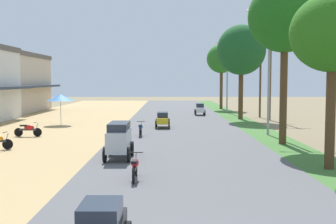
% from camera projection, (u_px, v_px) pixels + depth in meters
% --- Properties ---
extents(shophouse_far, '(8.53, 12.00, 6.90)m').
position_uv_depth(shophouse_far, '(8.00, 83.00, 49.59)').
color(shophouse_far, '#C6B299').
rests_on(shophouse_far, ground).
extents(parked_motorbike_third, '(1.80, 0.54, 0.94)m').
position_uv_depth(parked_motorbike_third, '(29.00, 129.00, 27.33)').
color(parked_motorbike_third, black).
rests_on(parked_motorbike_third, dirt_shoulder).
extents(vendor_umbrella, '(2.20, 2.20, 2.52)m').
position_uv_depth(vendor_umbrella, '(61.00, 98.00, 34.70)').
color(vendor_umbrella, '#99999E').
rests_on(vendor_umbrella, dirt_shoulder).
extents(median_tree_nearest, '(3.43, 3.43, 7.15)m').
position_uv_depth(median_tree_nearest, '(333.00, 34.00, 16.88)').
color(median_tree_nearest, '#4C351E').
rests_on(median_tree_nearest, median_strip).
extents(median_tree_second, '(4.14, 4.14, 9.25)m').
position_uv_depth(median_tree_second, '(286.00, 18.00, 23.59)').
color(median_tree_second, '#4C351E').
rests_on(median_tree_second, median_strip).
extents(median_tree_third, '(4.57, 4.57, 8.88)m').
position_uv_depth(median_tree_third, '(242.00, 50.00, 39.35)').
color(median_tree_third, '#4C351E').
rests_on(median_tree_third, median_strip).
extents(median_tree_fourth, '(3.80, 3.80, 8.31)m').
position_uv_depth(median_tree_fourth, '(222.00, 59.00, 53.93)').
color(median_tree_fourth, '#4C351E').
rests_on(median_tree_fourth, median_strip).
extents(streetlamp_near, '(3.16, 0.20, 8.47)m').
position_uv_depth(streetlamp_near, '(270.00, 63.00, 27.85)').
color(streetlamp_near, gray).
rests_on(streetlamp_near, median_strip).
extents(streetlamp_mid, '(3.16, 0.20, 8.04)m').
position_uv_depth(streetlamp_mid, '(228.00, 72.00, 47.55)').
color(streetlamp_mid, gray).
rests_on(streetlamp_mid, median_strip).
extents(utility_pole_near, '(1.80, 0.20, 9.10)m').
position_uv_depth(utility_pole_near, '(271.00, 70.00, 39.10)').
color(utility_pole_near, brown).
rests_on(utility_pole_near, ground).
extents(utility_pole_far, '(1.80, 0.20, 8.50)m').
position_uv_depth(utility_pole_far, '(261.00, 73.00, 41.99)').
color(utility_pole_far, brown).
rests_on(utility_pole_far, ground).
extents(car_van_silver, '(1.19, 2.41, 1.67)m').
position_uv_depth(car_van_silver, '(120.00, 138.00, 19.44)').
color(car_van_silver, '#B7BCC1').
rests_on(car_van_silver, road_strip).
extents(car_sedan_yellow, '(1.10, 2.26, 1.19)m').
position_uv_depth(car_sedan_yellow, '(163.00, 119.00, 32.39)').
color(car_sedan_yellow, gold).
rests_on(car_sedan_yellow, road_strip).
extents(car_hatchback_white, '(1.04, 2.00, 1.23)m').
position_uv_depth(car_hatchback_white, '(200.00, 109.00, 44.22)').
color(car_hatchback_white, silver).
rests_on(car_hatchback_white, road_strip).
extents(motorbike_ahead_second, '(0.54, 1.80, 0.94)m').
position_uv_depth(motorbike_ahead_second, '(135.00, 166.00, 15.31)').
color(motorbike_ahead_second, black).
rests_on(motorbike_ahead_second, road_strip).
extents(motorbike_ahead_third, '(0.54, 1.80, 0.94)m').
position_uv_depth(motorbike_ahead_third, '(141.00, 129.00, 27.41)').
color(motorbike_ahead_third, black).
rests_on(motorbike_ahead_third, road_strip).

